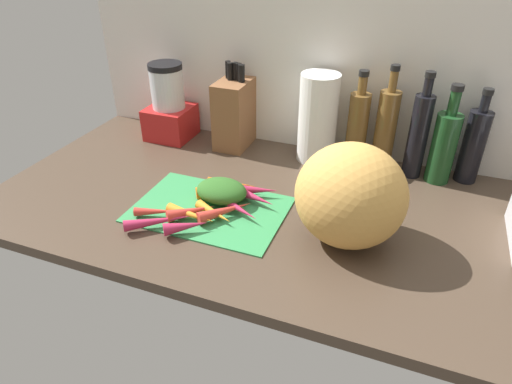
# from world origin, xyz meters

# --- Properties ---
(ground_plane) EXTENTS (1.70, 0.80, 0.03)m
(ground_plane) POSITION_xyz_m (0.00, 0.00, -0.01)
(ground_plane) COLOR #47382B
(wall_back) EXTENTS (1.70, 0.03, 0.60)m
(wall_back) POSITION_xyz_m (0.00, 0.39, 0.30)
(wall_back) COLOR silver
(wall_back) RESTS_ON ground_plane
(cutting_board) EXTENTS (0.40, 0.28, 0.01)m
(cutting_board) POSITION_xyz_m (-0.21, -0.10, 0.00)
(cutting_board) COLOR #338C4C
(cutting_board) RESTS_ON ground_plane
(carrot_0) EXTENTS (0.11, 0.11, 0.03)m
(carrot_0) POSITION_xyz_m (-0.24, -0.16, 0.02)
(carrot_0) COLOR red
(carrot_0) RESTS_ON cutting_board
(carrot_1) EXTENTS (0.16, 0.10, 0.03)m
(carrot_1) POSITION_xyz_m (-0.14, -0.09, 0.02)
(carrot_1) COLOR #B2264C
(carrot_1) RESTS_ON cutting_board
(carrot_2) EXTENTS (0.12, 0.14, 0.03)m
(carrot_2) POSITION_xyz_m (-0.16, -0.12, 0.02)
(carrot_2) COLOR red
(carrot_2) RESTS_ON cutting_board
(carrot_3) EXTENTS (0.12, 0.07, 0.02)m
(carrot_3) POSITION_xyz_m (-0.32, -0.18, 0.02)
(carrot_3) COLOR red
(carrot_3) RESTS_ON cutting_board
(carrot_4) EXTENTS (0.14, 0.07, 0.03)m
(carrot_4) POSITION_xyz_m (-0.12, -0.03, 0.02)
(carrot_4) COLOR #B2264C
(carrot_4) RESTS_ON cutting_board
(carrot_5) EXTENTS (0.14, 0.04, 0.03)m
(carrot_5) POSITION_xyz_m (-0.23, -0.17, 0.02)
(carrot_5) COLOR orange
(carrot_5) RESTS_ON cutting_board
(carrot_6) EXTENTS (0.14, 0.07, 0.03)m
(carrot_6) POSITION_xyz_m (-0.12, 0.00, 0.03)
(carrot_6) COLOR #B2264C
(carrot_6) RESTS_ON cutting_board
(carrot_7) EXTENTS (0.12, 0.12, 0.02)m
(carrot_7) POSITION_xyz_m (-0.21, -0.02, 0.02)
(carrot_7) COLOR #B2264C
(carrot_7) RESTS_ON cutting_board
(carrot_8) EXTENTS (0.15, 0.12, 0.03)m
(carrot_8) POSITION_xyz_m (-0.30, -0.22, 0.02)
(carrot_8) COLOR #B2264C
(carrot_8) RESTS_ON cutting_board
(carrot_9) EXTENTS (0.16, 0.12, 0.03)m
(carrot_9) POSITION_xyz_m (-0.20, -0.02, 0.02)
(carrot_9) COLOR orange
(carrot_9) RESTS_ON cutting_board
(carrot_10) EXTENTS (0.14, 0.04, 0.02)m
(carrot_10) POSITION_xyz_m (-0.20, 0.02, 0.02)
(carrot_10) COLOR orange
(carrot_10) RESTS_ON cutting_board
(carrot_11) EXTENTS (0.11, 0.09, 0.03)m
(carrot_11) POSITION_xyz_m (-0.22, -0.22, 0.02)
(carrot_11) COLOR #B2264C
(carrot_11) RESTS_ON cutting_board
(carrot_12) EXTENTS (0.12, 0.07, 0.03)m
(carrot_12) POSITION_xyz_m (-0.18, -0.14, 0.02)
(carrot_12) COLOR orange
(carrot_12) RESTS_ON cutting_board
(carrot_greens_pile) EXTENTS (0.14, 0.11, 0.06)m
(carrot_greens_pile) POSITION_xyz_m (-0.20, -0.05, 0.04)
(carrot_greens_pile) COLOR #2D6023
(carrot_greens_pile) RESTS_ON cutting_board
(winter_squash) EXTENTS (0.26, 0.24, 0.25)m
(winter_squash) POSITION_xyz_m (0.15, -0.10, 0.13)
(winter_squash) COLOR gold
(winter_squash) RESTS_ON ground_plane
(knife_block) EXTENTS (0.10, 0.16, 0.28)m
(knife_block) POSITION_xyz_m (-0.31, 0.30, 0.12)
(knife_block) COLOR brown
(knife_block) RESTS_ON ground_plane
(blender_appliance) EXTENTS (0.15, 0.15, 0.26)m
(blender_appliance) POSITION_xyz_m (-0.55, 0.28, 0.11)
(blender_appliance) COLOR red
(blender_appliance) RESTS_ON ground_plane
(paper_towel_roll) EXTENTS (0.12, 0.12, 0.28)m
(paper_towel_roll) POSITION_xyz_m (-0.03, 0.30, 0.14)
(paper_towel_roll) COLOR white
(paper_towel_roll) RESTS_ON ground_plane
(bottle_0) EXTENTS (0.06, 0.06, 0.30)m
(bottle_0) POSITION_xyz_m (0.09, 0.31, 0.12)
(bottle_0) COLOR brown
(bottle_0) RESTS_ON ground_plane
(bottle_1) EXTENTS (0.06, 0.06, 0.32)m
(bottle_1) POSITION_xyz_m (0.18, 0.32, 0.13)
(bottle_1) COLOR brown
(bottle_1) RESTS_ON ground_plane
(bottle_2) EXTENTS (0.06, 0.06, 0.32)m
(bottle_2) POSITION_xyz_m (0.27, 0.30, 0.13)
(bottle_2) COLOR black
(bottle_2) RESTS_ON ground_plane
(bottle_3) EXTENTS (0.07, 0.07, 0.29)m
(bottle_3) POSITION_xyz_m (0.35, 0.29, 0.11)
(bottle_3) COLOR #19421E
(bottle_3) RESTS_ON ground_plane
(bottle_4) EXTENTS (0.06, 0.06, 0.28)m
(bottle_4) POSITION_xyz_m (0.43, 0.32, 0.11)
(bottle_4) COLOR black
(bottle_4) RESTS_ON ground_plane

